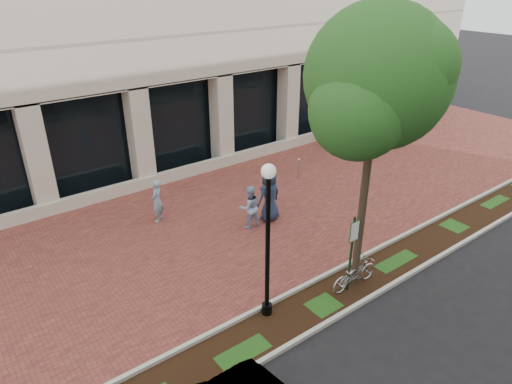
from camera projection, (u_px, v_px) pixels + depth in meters
ground at (250, 214)px, 17.22m from camera, size 120.00×120.00×0.00m
brick_plaza at (250, 214)px, 17.22m from camera, size 40.00×9.00×0.01m
planting_strip at (355, 283)px, 13.45m from camera, size 40.00×1.50×0.01m
curb_plaza_side at (337, 269)px, 13.97m from camera, size 40.00×0.12×0.12m
curb_street_side at (375, 295)px, 12.89m from camera, size 40.00×0.12×0.12m
parking_sign at (352, 245)px, 12.49m from camera, size 0.34×0.07×2.42m
lamppost at (268, 235)px, 11.20m from camera, size 0.36×0.36×4.35m
street_tree at (377, 86)px, 10.99m from camera, size 4.26×3.55×7.81m
locked_bicycle at (354, 274)px, 13.14m from camera, size 1.69×0.62×0.88m
pedestrian_left at (157, 201)px, 16.46m from camera, size 0.69×0.68×1.61m
pedestrian_mid at (250, 207)px, 16.06m from camera, size 0.86×0.72×1.59m
pedestrian_right at (269, 196)px, 16.45m from camera, size 1.00×0.69×1.96m
bollard at (299, 168)px, 19.95m from camera, size 0.12×0.12×0.94m
bike_rack_cluster at (351, 127)px, 25.10m from camera, size 4.27×2.02×1.13m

